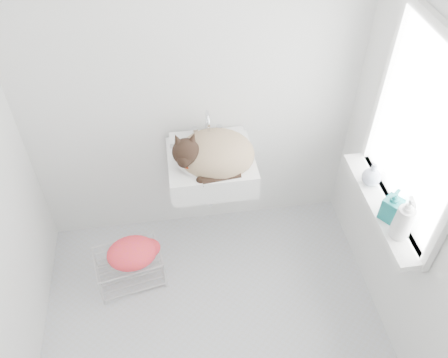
{
  "coord_description": "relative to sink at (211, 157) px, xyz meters",
  "views": [
    {
      "loc": [
        -0.16,
        -1.47,
        2.81
      ],
      "look_at": [
        0.13,
        0.5,
        0.88
      ],
      "focal_mm": 37.3,
      "sensor_mm": 36.0,
      "label": 1
    }
  ],
  "objects": [
    {
      "name": "floor",
      "position": [
        -0.08,
        -0.74,
        -0.85
      ],
      "size": [
        2.2,
        2.0,
        0.02
      ],
      "primitive_type": "cube",
      "color": "#B1B1B1",
      "rests_on": "ground"
    },
    {
      "name": "back_wall",
      "position": [
        -0.08,
        0.26,
        0.4
      ],
      "size": [
        2.2,
        0.02,
        2.5
      ],
      "primitive_type": "cube",
      "color": "silver",
      "rests_on": "ground"
    },
    {
      "name": "right_wall",
      "position": [
        1.02,
        -0.74,
        0.4
      ],
      "size": [
        0.02,
        2.0,
        2.5
      ],
      "primitive_type": "cube",
      "color": "silver",
      "rests_on": "ground"
    },
    {
      "name": "window_glass",
      "position": [
        1.0,
        -0.54,
        0.5
      ],
      "size": [
        0.01,
        0.8,
        1.0
      ],
      "primitive_type": "cube",
      "color": "white",
      "rests_on": "right_wall"
    },
    {
      "name": "window_frame",
      "position": [
        0.99,
        -0.54,
        0.5
      ],
      "size": [
        0.04,
        0.9,
        1.1
      ],
      "primitive_type": "cube",
      "color": "white",
      "rests_on": "right_wall"
    },
    {
      "name": "windowsill",
      "position": [
        0.93,
        -0.54,
        -0.02
      ],
      "size": [
        0.16,
        0.88,
        0.04
      ],
      "primitive_type": "cube",
      "color": "white",
      "rests_on": "right_wall"
    },
    {
      "name": "sink",
      "position": [
        0.0,
        0.0,
        0.0
      ],
      "size": [
        0.55,
        0.48,
        0.22
      ],
      "primitive_type": "cube",
      "color": "white",
      "rests_on": "back_wall"
    },
    {
      "name": "faucet",
      "position": [
        -0.0,
        0.18,
        0.14
      ],
      "size": [
        0.2,
        0.14,
        0.2
      ],
      "primitive_type": null,
      "color": "silver",
      "rests_on": "sink"
    },
    {
      "name": "cat",
      "position": [
        0.01,
        -0.02,
        0.04
      ],
      "size": [
        0.53,
        0.46,
        0.32
      ],
      "rotation": [
        0.0,
        0.0,
        -0.16
      ],
      "color": "tan",
      "rests_on": "sink"
    },
    {
      "name": "wire_rack",
      "position": [
        -0.61,
        -0.25,
        -0.7
      ],
      "size": [
        0.48,
        0.38,
        0.26
      ],
      "primitive_type": "cube",
      "rotation": [
        0.0,
        0.0,
        0.19
      ],
      "color": "#BEBEBE",
      "rests_on": "floor"
    },
    {
      "name": "towel",
      "position": [
        -0.57,
        -0.28,
        -0.56
      ],
      "size": [
        0.36,
        0.27,
        0.14
      ],
      "primitive_type": "ellipsoid",
      "rotation": [
        0.0,
        0.0,
        0.1
      ],
      "color": "#FD4702",
      "rests_on": "wire_rack"
    },
    {
      "name": "bottle_a",
      "position": [
        0.92,
        -0.78,
        0.0
      ],
      "size": [
        0.11,
        0.11,
        0.24
      ],
      "primitive_type": "imported",
      "rotation": [
        0.0,
        0.0,
        6.14
      ],
      "color": "silver",
      "rests_on": "windowsill"
    },
    {
      "name": "bottle_b",
      "position": [
        0.92,
        -0.65,
        0.0
      ],
      "size": [
        0.13,
        0.13,
        0.21
      ],
      "primitive_type": "imported",
      "rotation": [
        0.0,
        0.0,
        5.34
      ],
      "color": "#126E6F",
      "rests_on": "windowsill"
    },
    {
      "name": "bottle_c",
      "position": [
        0.92,
        -0.37,
        0.0
      ],
      "size": [
        0.14,
        0.14,
        0.15
      ],
      "primitive_type": "imported",
      "rotation": [
        0.0,
        0.0,
        3.36
      ],
      "color": "silver",
      "rests_on": "windowsill"
    }
  ]
}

